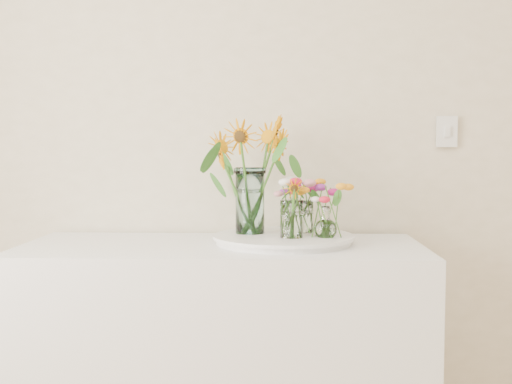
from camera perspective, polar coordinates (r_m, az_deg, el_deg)
counter at (r=2.36m, az=-3.03°, el=-15.54°), size 1.40×0.60×0.90m
tray at (r=2.27m, az=2.46°, el=-4.29°), size 0.47×0.47×0.02m
mason_jar at (r=2.30m, az=-0.54°, el=-0.82°), size 0.11×0.11×0.24m
sunflower_bouquet at (r=2.29m, az=-0.55°, el=1.57°), size 0.49×0.49×0.43m
small_vase_a at (r=2.20m, az=3.17°, el=-2.47°), size 0.09×0.09×0.13m
wildflower_posy_a at (r=2.19m, az=3.18°, el=-1.30°), size 0.18×0.18×0.22m
small_vase_b at (r=2.21m, az=6.22°, el=-2.72°), size 0.09×0.09×0.11m
wildflower_posy_b at (r=2.21m, az=6.23°, el=-1.56°), size 0.21×0.21×0.20m
small_vase_c at (r=2.33m, az=4.26°, el=-2.25°), size 0.08×0.08×0.12m
wildflower_posy_c at (r=2.33m, az=4.27°, el=-1.15°), size 0.18×0.18×0.21m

